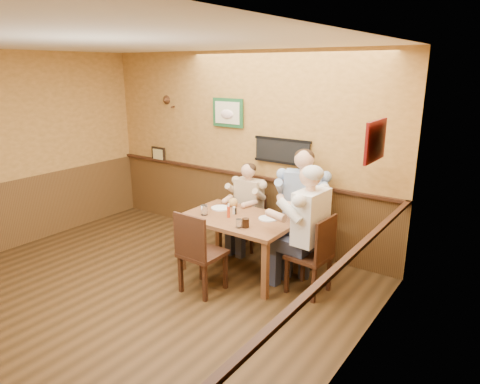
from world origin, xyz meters
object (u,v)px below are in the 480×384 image
at_px(chair_right_end, 309,254).
at_px(chair_near_side, 203,251).
at_px(salt_shaker, 234,210).
at_px(diner_blue_polo, 302,213).
at_px(diner_tan_shirt, 249,211).
at_px(pepper_shaker, 235,211).
at_px(chair_back_left, 249,222).
at_px(cola_tumbler, 246,223).
at_px(water_glass_left, 204,210).
at_px(dining_table, 239,224).
at_px(water_glass_mid, 239,223).
at_px(chair_back_right, 301,228).
at_px(diner_white_elder, 310,237).
at_px(hot_sauce_bottle, 228,211).

relative_size(chair_right_end, chair_near_side, 0.96).
bearing_deg(salt_shaker, diner_blue_polo, 45.10).
relative_size(diner_tan_shirt, pepper_shaker, 14.35).
distance_m(chair_back_left, cola_tumbler, 1.19).
bearing_deg(chair_near_side, water_glass_left, -51.89).
relative_size(dining_table, chair_right_end, 1.45).
bearing_deg(chair_right_end, water_glass_left, -76.44).
bearing_deg(water_glass_mid, chair_back_left, 118.05).
xyz_separation_m(diner_blue_polo, water_glass_mid, (-0.31, -1.00, 0.10)).
bearing_deg(chair_back_right, chair_back_left, 161.04).
bearing_deg(chair_back_right, diner_tan_shirt, 161.04).
height_order(salt_shaker, pepper_shaker, salt_shaker).
distance_m(diner_white_elder, salt_shaker, 1.09).
height_order(chair_right_end, hot_sauce_bottle, chair_right_end).
height_order(diner_tan_shirt, diner_blue_polo, diner_blue_polo).
bearing_deg(diner_blue_polo, chair_right_end, -75.34).
distance_m(dining_table, chair_back_left, 0.81).
distance_m(diner_tan_shirt, diner_white_elder, 1.45).
distance_m(dining_table, water_glass_mid, 0.39).
distance_m(diner_blue_polo, salt_shaker, 0.92).
bearing_deg(hot_sauce_bottle, chair_right_end, 6.85).
height_order(water_glass_mid, cola_tumbler, cola_tumbler).
distance_m(chair_near_side, diner_white_elder, 1.25).
xyz_separation_m(dining_table, chair_back_left, (-0.32, 0.70, -0.26)).
bearing_deg(dining_table, chair_right_end, 2.67).
bearing_deg(hot_sauce_bottle, water_glass_left, -161.11).
height_order(dining_table, cola_tumbler, cola_tumbler).
xyz_separation_m(chair_right_end, water_glass_left, (-1.38, -0.23, 0.33)).
distance_m(chair_right_end, water_glass_mid, 0.89).
height_order(chair_near_side, cola_tumbler, chair_near_side).
bearing_deg(water_glass_left, pepper_shaker, 39.51).
bearing_deg(chair_right_end, chair_back_right, -142.26).
bearing_deg(chair_near_side, diner_white_elder, -145.53).
bearing_deg(chair_back_right, diner_white_elder, -75.34).
bearing_deg(diner_blue_polo, chair_back_left, 161.04).
distance_m(chair_right_end, diner_white_elder, 0.21).
relative_size(chair_right_end, diner_blue_polo, 0.68).
distance_m(dining_table, chair_right_end, 0.98).
bearing_deg(chair_back_left, chair_near_side, -79.63).
xyz_separation_m(dining_table, diner_white_elder, (0.97, 0.05, 0.03)).
relative_size(water_glass_mid, salt_shaker, 1.09).
relative_size(water_glass_left, hot_sauce_bottle, 0.81).
bearing_deg(salt_shaker, chair_right_end, -0.61).
relative_size(dining_table, diner_blue_polo, 0.99).
bearing_deg(diner_white_elder, hot_sauce_bottle, -79.23).
relative_size(chair_right_end, hot_sauce_bottle, 5.98).
bearing_deg(diner_blue_polo, cola_tumbler, -124.14).
distance_m(chair_back_right, hot_sauce_bottle, 1.06).
relative_size(diner_blue_polo, hot_sauce_bottle, 8.73).
height_order(chair_back_right, pepper_shaker, chair_back_right).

